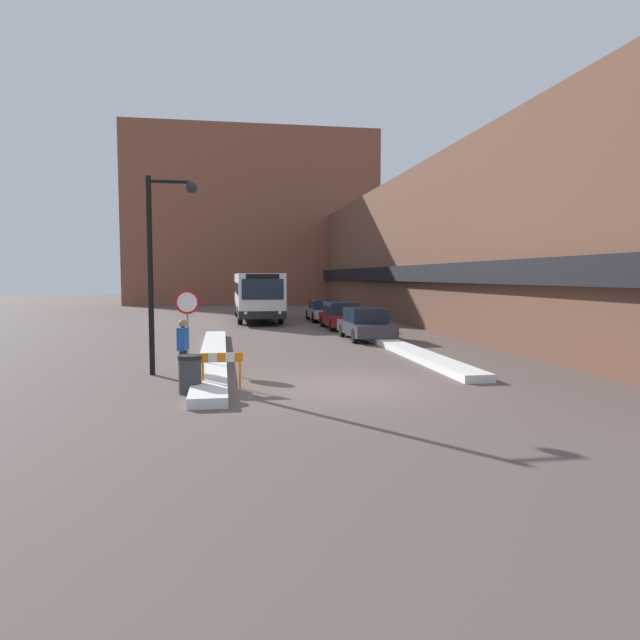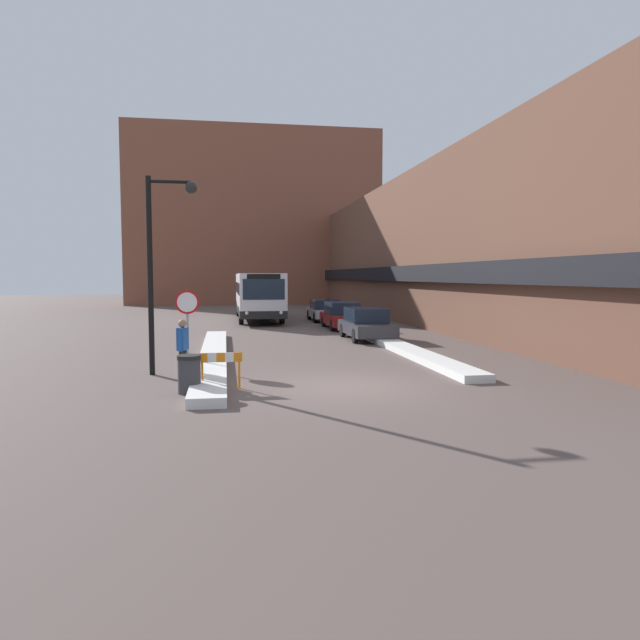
% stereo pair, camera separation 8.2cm
% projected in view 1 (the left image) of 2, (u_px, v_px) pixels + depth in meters
% --- Properties ---
extents(ground_plane, '(160.00, 160.00, 0.00)m').
position_uv_depth(ground_plane, '(349.00, 386.00, 15.01)').
color(ground_plane, brown).
extents(building_row_right, '(5.50, 60.00, 9.10)m').
position_uv_depth(building_row_right, '(413.00, 253.00, 39.92)').
color(building_row_right, brown).
rests_on(building_row_right, ground_plane).
extents(building_backdrop_far, '(26.00, 8.00, 18.03)m').
position_uv_depth(building_backdrop_far, '(253.00, 219.00, 60.91)').
color(building_backdrop_far, brown).
rests_on(building_backdrop_far, ground_plane).
extents(snow_bank_left, '(0.90, 15.39, 0.24)m').
position_uv_depth(snow_bank_left, '(213.00, 356.00, 19.95)').
color(snow_bank_left, silver).
rests_on(snow_bank_left, ground_plane).
extents(snow_bank_right, '(0.90, 13.44, 0.23)m').
position_uv_depth(snow_bank_right, '(403.00, 348.00, 21.98)').
color(snow_bank_right, silver).
rests_on(snow_bank_right, ground_plane).
extents(city_bus, '(2.73, 11.79, 3.07)m').
position_uv_depth(city_bus, '(257.00, 294.00, 37.83)').
color(city_bus, silver).
rests_on(city_bus, ground_plane).
extents(parked_car_front, '(1.86, 4.30, 1.45)m').
position_uv_depth(parked_car_front, '(365.00, 324.00, 26.12)').
color(parked_car_front, '#38383D').
rests_on(parked_car_front, ground_plane).
extents(parked_car_middle, '(1.80, 4.49, 1.47)m').
position_uv_depth(parked_car_middle, '(341.00, 315.00, 31.52)').
color(parked_car_middle, maroon).
rests_on(parked_car_middle, ground_plane).
extents(parked_car_back, '(1.90, 4.27, 1.39)m').
position_uv_depth(parked_car_back, '(324.00, 310.00, 36.94)').
color(parked_car_back, '#B7B7BC').
rests_on(parked_car_back, ground_plane).
extents(stop_sign, '(0.76, 0.08, 2.45)m').
position_uv_depth(stop_sign, '(187.00, 311.00, 18.11)').
color(stop_sign, gray).
rests_on(stop_sign, ground_plane).
extents(street_lamp, '(1.46, 0.36, 5.77)m').
position_uv_depth(street_lamp, '(161.00, 251.00, 16.54)').
color(street_lamp, black).
rests_on(street_lamp, ground_plane).
extents(pedestrian, '(0.32, 0.54, 1.69)m').
position_uv_depth(pedestrian, '(183.00, 344.00, 15.93)').
color(pedestrian, '#232328').
rests_on(pedestrian, ground_plane).
extents(trash_bin, '(0.59, 0.59, 0.95)m').
position_uv_depth(trash_bin, '(190.00, 374.00, 14.09)').
color(trash_bin, '#38383D').
rests_on(trash_bin, ground_plane).
extents(construction_barricade, '(1.10, 0.06, 0.94)m').
position_uv_depth(construction_barricade, '(221.00, 363.00, 14.59)').
color(construction_barricade, orange).
rests_on(construction_barricade, ground_plane).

